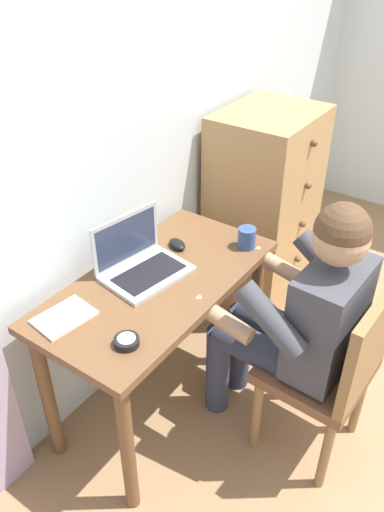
# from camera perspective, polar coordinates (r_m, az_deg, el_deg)

# --- Properties ---
(wall_back) EXTENTS (4.80, 0.05, 2.50)m
(wall_back) POSITION_cam_1_polar(r_m,az_deg,el_deg) (2.36, -4.28, 15.65)
(wall_back) COLOR silver
(wall_back) RESTS_ON ground_plane
(desk) EXTENTS (1.08, 0.54, 0.74)m
(desk) POSITION_cam_1_polar(r_m,az_deg,el_deg) (2.18, -3.69, -5.38)
(desk) COLOR brown
(desk) RESTS_ON ground_plane
(dresser) EXTENTS (0.58, 0.50, 1.15)m
(dresser) POSITION_cam_1_polar(r_m,az_deg,el_deg) (2.93, 7.90, 4.94)
(dresser) COLOR tan
(dresser) RESTS_ON ground_plane
(chair) EXTENTS (0.44, 0.42, 0.88)m
(chair) POSITION_cam_1_polar(r_m,az_deg,el_deg) (2.15, 15.55, -11.82)
(chair) COLOR brown
(chair) RESTS_ON ground_plane
(person_seated) EXTENTS (0.54, 0.60, 1.20)m
(person_seated) POSITION_cam_1_polar(r_m,az_deg,el_deg) (2.07, 11.71, -6.30)
(person_seated) COLOR #33384C
(person_seated) RESTS_ON ground_plane
(laptop) EXTENTS (0.38, 0.30, 0.24)m
(laptop) POSITION_cam_1_polar(r_m,az_deg,el_deg) (2.12, -5.81, -0.60)
(laptop) COLOR #B7BABF
(laptop) RESTS_ON desk
(computer_mouse) EXTENTS (0.10, 0.12, 0.03)m
(computer_mouse) POSITION_cam_1_polar(r_m,az_deg,el_deg) (2.28, -1.66, 1.33)
(computer_mouse) COLOR black
(computer_mouse) RESTS_ON desk
(desk_clock) EXTENTS (0.09, 0.09, 0.03)m
(desk_clock) POSITION_cam_1_polar(r_m,az_deg,el_deg) (1.81, -7.29, -9.42)
(desk_clock) COLOR black
(desk_clock) RESTS_ON desk
(notebook_pad) EXTENTS (0.23, 0.18, 0.01)m
(notebook_pad) POSITION_cam_1_polar(r_m,az_deg,el_deg) (1.96, -14.06, -6.64)
(notebook_pad) COLOR silver
(notebook_pad) RESTS_ON desk
(coffee_mug) EXTENTS (0.12, 0.08, 0.09)m
(coffee_mug) POSITION_cam_1_polar(r_m,az_deg,el_deg) (2.28, 6.16, 2.06)
(coffee_mug) COLOR #33518C
(coffee_mug) RESTS_ON desk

